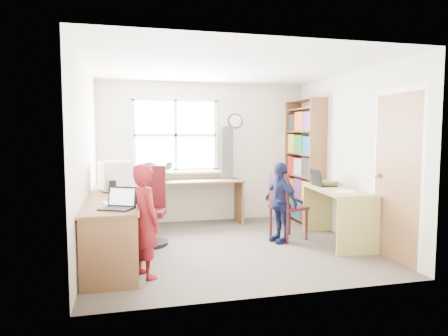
% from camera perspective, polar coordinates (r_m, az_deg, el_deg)
% --- Properties ---
extents(room, '(3.64, 3.44, 2.44)m').
position_cam_1_polar(room, '(5.40, 0.50, 1.63)').
color(room, '#473F38').
rests_on(room, ground).
extents(l_desk, '(2.38, 2.95, 0.75)m').
position_cam_1_polar(l_desk, '(4.96, -13.45, -7.69)').
color(l_desk, brown).
rests_on(l_desk, ground).
extents(right_desk, '(0.74, 1.37, 0.76)m').
position_cam_1_polar(right_desk, '(5.85, 15.92, -4.89)').
color(right_desk, tan).
rests_on(right_desk, ground).
extents(bookshelf, '(0.30, 1.02, 2.10)m').
position_cam_1_polar(bookshelf, '(6.99, 11.40, 0.53)').
color(bookshelf, brown).
rests_on(bookshelf, ground).
extents(swivel_chair, '(0.61, 0.61, 1.08)m').
position_cam_1_polar(swivel_chair, '(5.65, -10.44, -6.01)').
color(swivel_chair, black).
rests_on(swivel_chair, ground).
extents(wooden_chair, '(0.54, 0.54, 0.98)m').
position_cam_1_polar(wooden_chair, '(5.80, 8.69, -5.03)').
color(wooden_chair, '#3D141A').
rests_on(wooden_chair, ground).
extents(crt_monitor, '(0.50, 0.47, 0.40)m').
position_cam_1_polar(crt_monitor, '(5.66, -15.15, -1.05)').
color(crt_monitor, silver).
rests_on(crt_monitor, l_desk).
extents(laptop_left, '(0.41, 0.38, 0.22)m').
position_cam_1_polar(laptop_left, '(4.31, -14.77, -4.94)').
color(laptop_left, black).
rests_on(laptop_left, l_desk).
extents(laptop_right, '(0.31, 0.37, 0.25)m').
position_cam_1_polar(laptop_right, '(6.07, 13.69, -1.95)').
color(laptop_right, black).
rests_on(laptop_right, right_desk).
extents(speaker_a, '(0.09, 0.09, 0.17)m').
position_cam_1_polar(speaker_a, '(5.42, -15.61, -2.61)').
color(speaker_a, black).
rests_on(speaker_a, l_desk).
extents(speaker_b, '(0.09, 0.09, 0.17)m').
position_cam_1_polar(speaker_b, '(6.02, -15.13, -1.84)').
color(speaker_b, black).
rests_on(speaker_b, l_desk).
extents(cd_tower, '(0.22, 0.20, 0.90)m').
position_cam_1_polar(cd_tower, '(6.82, 0.54, 2.18)').
color(cd_tower, black).
rests_on(cd_tower, l_desk).
extents(game_box, '(0.35, 0.35, 0.06)m').
position_cam_1_polar(game_box, '(6.21, 14.22, -2.09)').
color(game_box, red).
rests_on(game_box, right_desk).
extents(paper_a, '(0.27, 0.32, 0.00)m').
position_cam_1_polar(paper_a, '(4.70, -15.60, -4.76)').
color(paper_a, white).
rests_on(paper_a, l_desk).
extents(paper_b, '(0.36, 0.40, 0.00)m').
position_cam_1_polar(paper_b, '(5.58, 16.88, -3.20)').
color(paper_b, white).
rests_on(paper_b, right_desk).
extents(potted_plant, '(0.19, 0.16, 0.32)m').
position_cam_1_polar(potted_plant, '(6.63, -8.09, -0.45)').
color(potted_plant, '#2B6C2B').
rests_on(potted_plant, l_desk).
extents(person_red, '(0.45, 0.52, 1.21)m').
position_cam_1_polar(person_red, '(4.35, -11.18, -7.40)').
color(person_red, maroon).
rests_on(person_red, ground).
extents(person_green, '(0.51, 0.61, 1.12)m').
position_cam_1_polar(person_green, '(6.01, -10.45, -4.43)').
color(person_green, '#317C38').
rests_on(person_green, ground).
extents(person_navy, '(0.45, 0.71, 1.13)m').
position_cam_1_polar(person_navy, '(5.69, 8.05, -4.87)').
color(person_navy, '#14193F').
rests_on(person_navy, ground).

